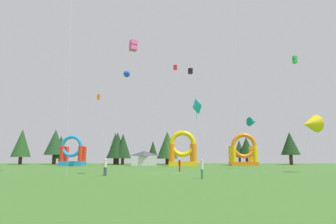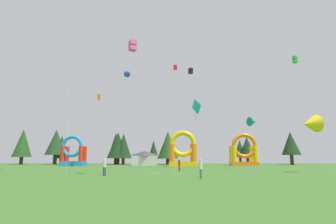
# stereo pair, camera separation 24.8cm
# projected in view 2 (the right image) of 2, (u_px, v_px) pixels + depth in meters

# --- Properties ---
(ground_plane) EXTENTS (120.00, 120.00, 0.00)m
(ground_plane) POSITION_uv_depth(u_px,v_px,m) (165.00, 173.00, 34.56)
(ground_plane) COLOR #3D6B28
(kite_yellow_delta) EXTENTS (2.99, 3.40, 7.64)m
(kite_yellow_delta) POSITION_uv_depth(u_px,v_px,m) (310.00, 124.00, 36.28)
(kite_yellow_delta) COLOR yellow
(kite_yellow_delta) RESTS_ON ground_plane
(kite_red_box) EXTENTS (6.36, 0.72, 18.55)m
(kite_red_box) POSITION_uv_depth(u_px,v_px,m) (175.00, 68.00, 49.78)
(kite_red_box) COLOR red
(kite_red_box) RESTS_ON ground_plane
(kite_black_box) EXTENTS (3.49, 6.94, 21.42)m
(kite_black_box) POSITION_uv_depth(u_px,v_px,m) (191.00, 71.00, 60.41)
(kite_black_box) COLOR black
(kite_black_box) RESTS_ON ground_plane
(kite_blue_delta) EXTENTS (7.01, 3.56, 23.19)m
(kite_blue_delta) POSITION_uv_depth(u_px,v_px,m) (128.00, 73.00, 66.94)
(kite_blue_delta) COLOR blue
(kite_blue_delta) RESTS_ON ground_plane
(kite_teal_delta) EXTENTS (2.08, 2.94, 9.16)m
(kite_teal_delta) POSITION_uv_depth(u_px,v_px,m) (253.00, 122.00, 49.27)
(kite_teal_delta) COLOR #0C7F7A
(kite_teal_delta) RESTS_ON ground_plane
(kite_orange_box) EXTENTS (2.76, 0.60, 15.84)m
(kite_orange_box) POSITION_uv_depth(u_px,v_px,m) (99.00, 97.00, 60.81)
(kite_orange_box) COLOR orange
(kite_orange_box) RESTS_ON ground_plane
(kite_green_box) EXTENTS (4.15, 0.97, 18.44)m
(kite_green_box) POSITION_uv_depth(u_px,v_px,m) (295.00, 60.00, 44.93)
(kite_green_box) COLOR green
(kite_green_box) RESTS_ON ground_plane
(kite_pink_box) EXTENTS (5.70, 3.54, 15.69)m
(kite_pink_box) POSITION_uv_depth(u_px,v_px,m) (133.00, 46.00, 32.55)
(kite_pink_box) COLOR #EA599E
(kite_pink_box) RESTS_ON ground_plane
(kite_cyan_diamond) EXTENTS (1.23, 2.95, 8.55)m
(kite_cyan_diamond) POSITION_uv_depth(u_px,v_px,m) (195.00, 108.00, 32.88)
(kite_cyan_diamond) COLOR #19B7CC
(kite_cyan_diamond) RESTS_ON ground_plane
(person_near_camera) EXTENTS (0.42, 0.42, 1.78)m
(person_near_camera) POSITION_uv_depth(u_px,v_px,m) (201.00, 167.00, 25.56)
(person_near_camera) COLOR #33723F
(person_near_camera) RESTS_ON ground_plane
(person_far_side) EXTENTS (0.39, 0.39, 1.84)m
(person_far_side) POSITION_uv_depth(u_px,v_px,m) (105.00, 165.00, 29.90)
(person_far_side) COLOR navy
(person_far_side) RESTS_ON ground_plane
(person_left_edge) EXTENTS (0.44, 0.44, 1.82)m
(person_left_edge) POSITION_uv_depth(u_px,v_px,m) (179.00, 164.00, 38.90)
(person_left_edge) COLOR #B21E26
(person_left_edge) RESTS_ON ground_plane
(inflatable_orange_dome) EXTENTS (6.32, 4.90, 8.04)m
(inflatable_orange_dome) POSITION_uv_depth(u_px,v_px,m) (183.00, 153.00, 62.96)
(inflatable_orange_dome) COLOR yellow
(inflatable_orange_dome) RESTS_ON ground_plane
(inflatable_blue_arch) EXTENTS (6.46, 4.36, 7.94)m
(inflatable_blue_arch) POSITION_uv_depth(u_px,v_px,m) (244.00, 153.00, 68.21)
(inflatable_blue_arch) COLOR orange
(inflatable_blue_arch) RESTS_ON ground_plane
(inflatable_yellow_castle) EXTENTS (5.29, 3.62, 7.09)m
(inflatable_yellow_castle) POSITION_uv_depth(u_px,v_px,m) (73.00, 155.00, 63.99)
(inflatable_yellow_castle) COLOR #268CD8
(inflatable_yellow_castle) RESTS_ON ground_plane
(festival_tent) EXTENTS (5.77, 3.45, 3.54)m
(festival_tent) POSITION_uv_depth(u_px,v_px,m) (145.00, 158.00, 67.11)
(festival_tent) COLOR silver
(festival_tent) RESTS_ON ground_plane
(tree_row_0) EXTENTS (5.27, 5.27, 10.05)m
(tree_row_0) POSITION_uv_depth(u_px,v_px,m) (23.00, 143.00, 78.83)
(tree_row_0) COLOR #4C331E
(tree_row_0) RESTS_ON ground_plane
(tree_row_1) EXTENTS (5.82, 5.82, 10.09)m
(tree_row_1) POSITION_uv_depth(u_px,v_px,m) (56.00, 142.00, 79.86)
(tree_row_1) COLOR #4C331E
(tree_row_1) RESTS_ON ground_plane
(tree_row_2) EXTENTS (4.51, 4.51, 8.35)m
(tree_row_2) POSITION_uv_depth(u_px,v_px,m) (62.00, 147.00, 80.56)
(tree_row_2) COLOR #4C331E
(tree_row_2) RESTS_ON ground_plane
(tree_row_3) EXTENTS (4.07, 4.07, 9.20)m
(tree_row_3) POSITION_uv_depth(u_px,v_px,m) (116.00, 145.00, 79.89)
(tree_row_3) COLOR #4C331E
(tree_row_3) RESTS_ON ground_plane
(tree_row_4) EXTENTS (6.03, 6.03, 9.05)m
(tree_row_4) POSITION_uv_depth(u_px,v_px,m) (118.00, 145.00, 77.51)
(tree_row_4) COLOR #4C331E
(tree_row_4) RESTS_ON ground_plane
(tree_row_5) EXTENTS (4.64, 4.64, 8.64)m
(tree_row_5) POSITION_uv_depth(u_px,v_px,m) (124.00, 146.00, 76.92)
(tree_row_5) COLOR #4C331E
(tree_row_5) RESTS_ON ground_plane
(tree_row_6) EXTENTS (2.40, 2.40, 6.77)m
(tree_row_6) POSITION_uv_depth(u_px,v_px,m) (154.00, 148.00, 79.12)
(tree_row_6) COLOR #4C331E
(tree_row_6) RESTS_ON ground_plane
(tree_row_7) EXTENTS (6.09, 6.09, 9.48)m
(tree_row_7) POSITION_uv_depth(u_px,v_px,m) (168.00, 145.00, 79.61)
(tree_row_7) COLOR #4C331E
(tree_row_7) RESTS_ON ground_plane
(tree_row_8) EXTENTS (3.52, 3.52, 6.91)m
(tree_row_8) POSITION_uv_depth(u_px,v_px,m) (240.00, 149.00, 78.11)
(tree_row_8) COLOR #4C331E
(tree_row_8) RESTS_ON ground_plane
(tree_row_9) EXTENTS (4.26, 4.26, 7.65)m
(tree_row_9) POSITION_uv_depth(u_px,v_px,m) (247.00, 146.00, 76.43)
(tree_row_9) COLOR #4C331E
(tree_row_9) RESTS_ON ground_plane
(tree_row_10) EXTENTS (5.03, 5.03, 8.91)m
(tree_row_10) POSITION_uv_depth(u_px,v_px,m) (291.00, 144.00, 75.02)
(tree_row_10) COLOR #4C331E
(tree_row_10) RESTS_ON ground_plane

